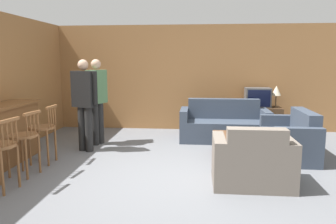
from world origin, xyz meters
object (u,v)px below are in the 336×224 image
object	(u,v)px
couch_far	(224,126)
table_lamp	(276,92)
coffee_table	(228,139)
tv	(258,98)
bar_chair_far	(43,131)
bar_chair_mid	(24,140)
bar_chair_near	(0,150)
person_by_window	(97,97)
tv_unit	(257,120)
loveseat_right	(290,140)
armchair_near	(252,163)
person_by_counter	(84,100)

from	to	relation	value
couch_far	table_lamp	world-z (taller)	table_lamp
coffee_table	tv	bearing A→B (deg)	67.04
bar_chair_far	bar_chair_mid	bearing A→B (deg)	-90.01
bar_chair_near	person_by_window	bearing A→B (deg)	78.37
tv_unit	loveseat_right	bearing A→B (deg)	-81.87
person_by_window	tv	bearing A→B (deg)	20.99
couch_far	person_by_window	world-z (taller)	person_by_window
bar_chair_near	coffee_table	xyz separation A→B (m)	(3.14, 1.88, -0.23)
armchair_near	person_by_window	bearing A→B (deg)	144.31
loveseat_right	person_by_counter	distance (m)	3.88
loveseat_right	couch_far	bearing A→B (deg)	133.19
loveseat_right	tv_unit	size ratio (longest dim) A/B	1.26
armchair_near	coffee_table	world-z (taller)	armchair_near
bar_chair_near	person_by_window	distance (m)	2.64
loveseat_right	armchair_near	bearing A→B (deg)	-121.74
coffee_table	person_by_counter	xyz separation A→B (m)	(-2.70, 0.14, 0.66)
tv	table_lamp	world-z (taller)	table_lamp
bar_chair_far	person_by_window	xyz separation A→B (m)	(0.52, 1.34, 0.44)
bar_chair_near	coffee_table	distance (m)	3.67
couch_far	table_lamp	size ratio (longest dim) A/B	3.67
bar_chair_far	armchair_near	xyz separation A→B (m)	(3.37, -0.70, -0.24)
tv	bar_chair_mid	bearing A→B (deg)	-140.55
couch_far	coffee_table	xyz separation A→B (m)	(-0.02, -1.26, 0.01)
bar_chair_near	couch_far	size ratio (longest dim) A/B	0.52
table_lamp	tv_unit	bearing A→B (deg)	180.00
armchair_near	coffee_table	distance (m)	1.39
tv	bar_chair_far	bearing A→B (deg)	-146.18
bar_chair_mid	loveseat_right	bearing A→B (deg)	17.79
tv_unit	tv	size ratio (longest dim) A/B	1.92
person_by_counter	bar_chair_mid	bearing A→B (deg)	-107.48
bar_chair_mid	tv	xyz separation A→B (m)	(3.99, 3.29, 0.31)
table_lamp	tv	bearing A→B (deg)	-179.60
armchair_near	person_by_counter	xyz separation A→B (m)	(-2.92, 1.51, 0.67)
tv_unit	tv	xyz separation A→B (m)	(-0.00, -0.00, 0.55)
bar_chair_mid	person_by_counter	size ratio (longest dim) A/B	0.56
bar_chair_mid	bar_chair_far	bearing A→B (deg)	89.99
table_lamp	person_by_counter	xyz separation A→B (m)	(-3.97, -1.87, -0.03)
bar_chair_far	tv	world-z (taller)	tv
bar_chair_near	couch_far	world-z (taller)	bar_chair_near
table_lamp	person_by_counter	distance (m)	4.39
bar_chair_far	tv_unit	distance (m)	4.81
couch_far	loveseat_right	world-z (taller)	couch_far
tv	person_by_window	world-z (taller)	person_by_window
tv_unit	table_lamp	bearing A→B (deg)	-0.00
bar_chair_near	person_by_counter	bearing A→B (deg)	77.48
armchair_near	tv_unit	distance (m)	3.43
table_lamp	person_by_window	bearing A→B (deg)	-161.10
armchair_near	person_by_counter	size ratio (longest dim) A/B	0.62
table_lamp	person_by_counter	size ratio (longest dim) A/B	0.29
bar_chair_near	table_lamp	size ratio (longest dim) A/B	1.92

